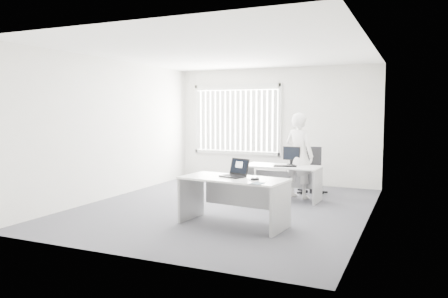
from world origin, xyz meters
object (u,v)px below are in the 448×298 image
at_px(desk_near, 233,191).
at_px(office_chair, 311,179).
at_px(person, 299,155).
at_px(monitor, 292,156).
at_px(laptop, 233,168).
at_px(desk_far, 281,175).

distance_m(desk_near, office_chair, 3.17).
bearing_deg(person, monitor, 58.52).
relative_size(desk_near, person, 0.98).
bearing_deg(laptop, office_chair, 99.53).
xyz_separation_m(laptop, monitor, (0.30, 2.36, -0.02)).
distance_m(person, laptop, 2.50).
bearing_deg(monitor, laptop, -89.46).
bearing_deg(person, desk_near, 102.14).
distance_m(person, monitor, 0.17).
bearing_deg(laptop, desk_near, -38.80).
distance_m(desk_far, person, 0.57).
xyz_separation_m(desk_near, laptop, (-0.04, 0.06, 0.35)).
height_order(laptop, monitor, monitor).
height_order(desk_near, office_chair, office_chair).
bearing_deg(desk_near, monitor, 90.61).
distance_m(office_chair, laptop, 3.16).
height_order(person, laptop, person).
relative_size(desk_near, desk_far, 1.12).
bearing_deg(desk_far, desk_near, -90.94).
bearing_deg(desk_far, monitor, 61.64).
height_order(desk_far, laptop, laptop).
bearing_deg(office_chair, desk_far, -125.31).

